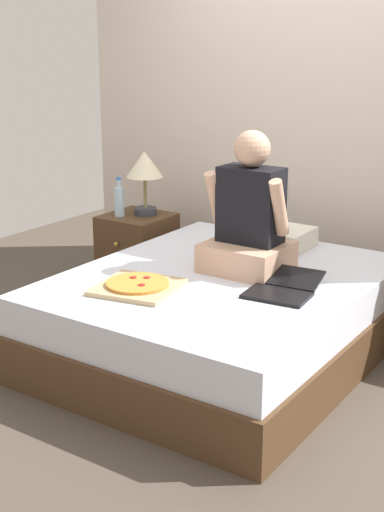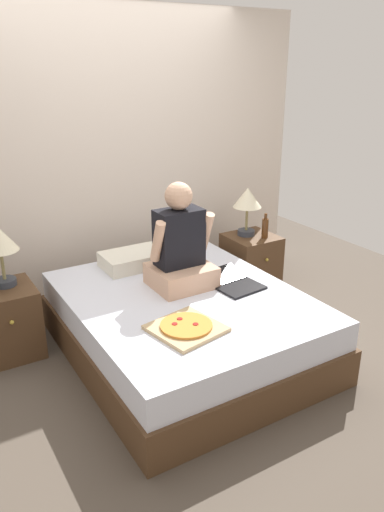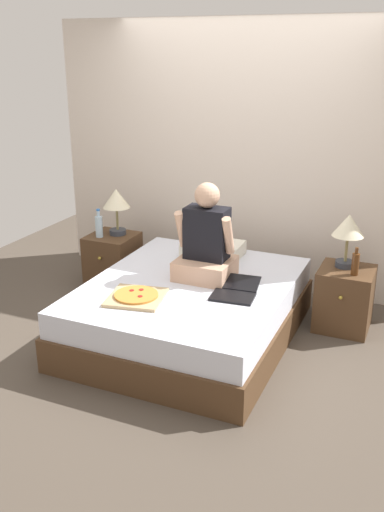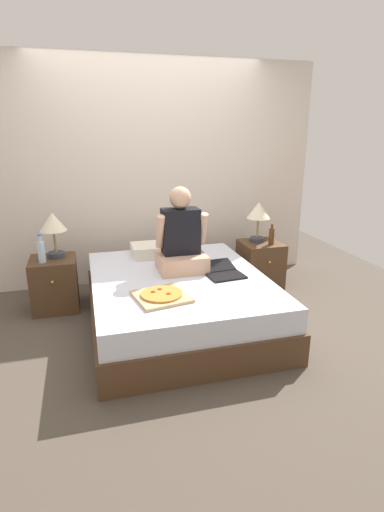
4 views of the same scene
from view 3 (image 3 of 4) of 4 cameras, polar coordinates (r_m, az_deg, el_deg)
ground_plane at (r=4.75m, az=-0.22°, el=-7.99°), size 5.88×5.88×0.00m
wall_back at (r=5.51m, az=5.39°, el=9.75°), size 3.88×0.12×2.50m
bed at (r=4.64m, az=-0.22°, el=-5.45°), size 1.58×1.92×0.47m
nightstand_left at (r=5.66m, az=-7.90°, el=-0.46°), size 0.44×0.47×0.53m
lamp_on_left_nightstand at (r=5.50m, az=-7.57°, el=5.41°), size 0.26×0.26×0.45m
water_bottle at (r=5.50m, az=-9.29°, el=3.00°), size 0.07×0.07×0.28m
nightstand_right at (r=4.94m, az=14.99°, el=-4.13°), size 0.44×0.47×0.53m
lamp_on_right_nightstand at (r=4.79m, az=15.37°, el=2.60°), size 0.26×0.26×0.45m
beer_bottle at (r=4.71m, az=16.02°, el=-0.73°), size 0.06×0.06×0.23m
pillow at (r=5.13m, az=2.11°, el=0.76°), size 0.52×0.34×0.12m
person_seated at (r=4.56m, az=1.41°, el=1.26°), size 0.47×0.40×0.78m
laptop at (r=4.34m, az=4.31°, el=-3.59°), size 0.36×0.44×0.07m
pizza_box at (r=4.27m, az=-5.60°, el=-4.06°), size 0.47×0.47×0.05m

